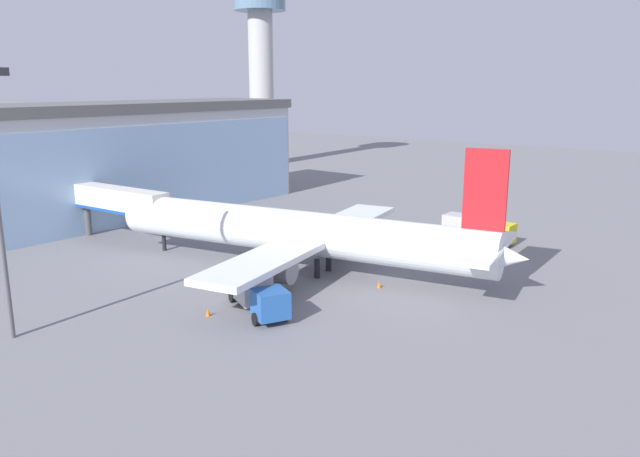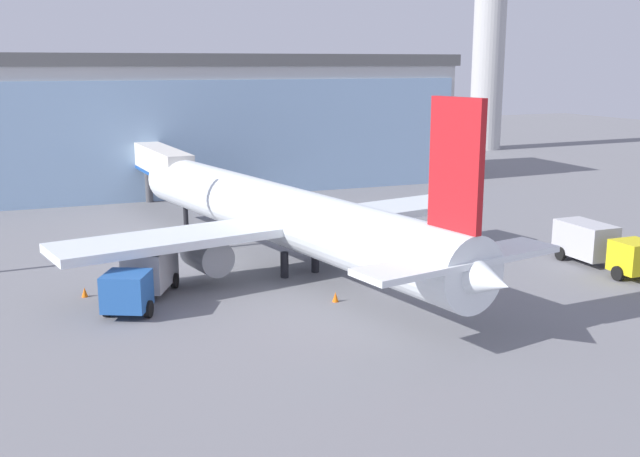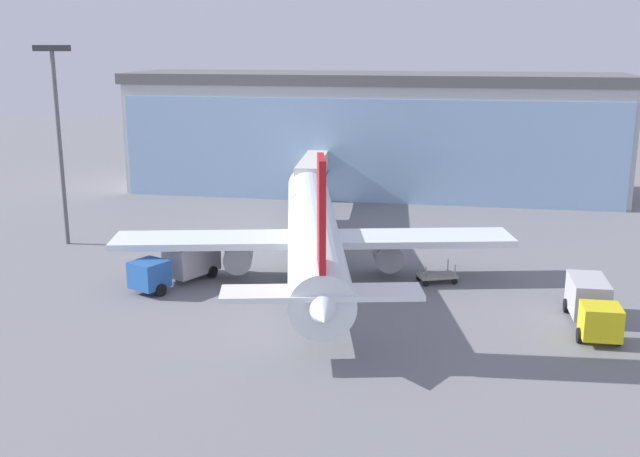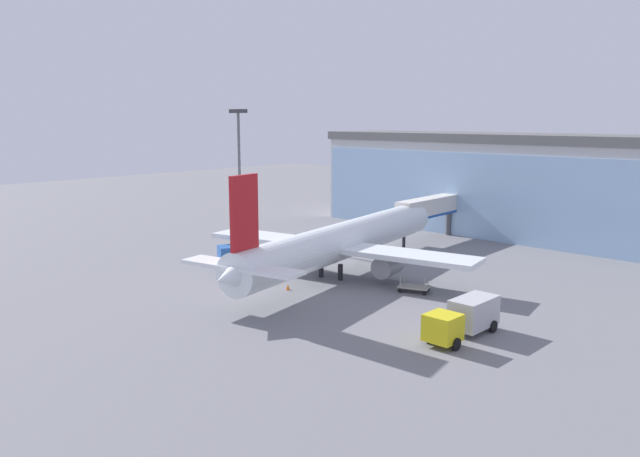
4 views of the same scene
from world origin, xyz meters
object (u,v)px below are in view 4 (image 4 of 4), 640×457
object	(u,v)px
jet_bridge	(430,208)
safety_cone_nose	(288,287)
apron_light_mast	(239,162)
fuel_truck	(464,317)
catering_truck	(255,252)
safety_cone_wingtip	(250,256)
airplane	(341,242)
baggage_cart	(414,287)

from	to	relation	value
jet_bridge	safety_cone_nose	distance (m)	30.06
apron_light_mast	fuel_truck	bearing A→B (deg)	-18.97
jet_bridge	safety_cone_nose	xyz separation A→B (m)	(3.22, -29.61, -4.03)
apron_light_mast	fuel_truck	size ratio (longest dim) A/B	2.31
catering_truck	safety_cone_nose	bearing A→B (deg)	92.43
jet_bridge	catering_truck	size ratio (longest dim) A/B	1.83
safety_cone_nose	jet_bridge	bearing A→B (deg)	96.20
apron_light_mast	safety_cone_wingtip	xyz separation A→B (m)	(10.20, -7.41, -9.94)
jet_bridge	airplane	xyz separation A→B (m)	(3.11, -21.73, -0.88)
jet_bridge	safety_cone_wingtip	world-z (taller)	jet_bridge
safety_cone_nose	safety_cone_wingtip	size ratio (longest dim) A/B	1.00
airplane	baggage_cart	size ratio (longest dim) A/B	12.25
jet_bridge	catering_truck	xyz separation A→B (m)	(-6.39, -25.05, -2.83)
baggage_cart	safety_cone_wingtip	xyz separation A→B (m)	(-21.81, -0.74, -0.23)
baggage_cart	safety_cone_nose	xyz separation A→B (m)	(-9.23, -7.22, -0.23)
apron_light_mast	safety_cone_nose	bearing A→B (deg)	-31.36
airplane	safety_cone_nose	world-z (taller)	airplane
airplane	safety_cone_nose	distance (m)	8.49
baggage_cart	fuel_truck	bearing A→B (deg)	-58.20
fuel_truck	baggage_cart	xyz separation A→B (m)	(-9.36, 7.56, -0.97)
safety_cone_nose	apron_light_mast	bearing A→B (deg)	148.64
safety_cone_nose	baggage_cart	bearing A→B (deg)	38.04
apron_light_mast	safety_cone_nose	xyz separation A→B (m)	(22.78, -13.88, -9.94)
apron_light_mast	fuel_truck	world-z (taller)	apron_light_mast
jet_bridge	baggage_cart	distance (m)	25.90
airplane	safety_cone_wingtip	size ratio (longest dim) A/B	70.63
baggage_cart	safety_cone_nose	distance (m)	11.72
baggage_cart	apron_light_mast	bearing A→B (deg)	148.97
jet_bridge	apron_light_mast	size ratio (longest dim) A/B	0.80
baggage_cart	safety_cone_nose	size ratio (longest dim) A/B	5.77
safety_cone_wingtip	apron_light_mast	bearing A→B (deg)	144.01
fuel_truck	apron_light_mast	bearing A→B (deg)	-107.34
catering_truck	fuel_truck	xyz separation A→B (m)	(28.19, -4.90, 0.00)
apron_light_mast	safety_cone_wingtip	bearing A→B (deg)	-35.99
jet_bridge	safety_cone_nose	bearing A→B (deg)	-175.90
apron_light_mast	baggage_cart	size ratio (longest dim) A/B	5.36
apron_light_mast	catering_truck	bearing A→B (deg)	-35.28
jet_bridge	safety_cone_nose	size ratio (longest dim) A/B	24.87
catering_truck	safety_cone_wingtip	xyz separation A→B (m)	(-2.98, 1.92, -1.19)
jet_bridge	baggage_cart	bearing A→B (deg)	-153.04
safety_cone_wingtip	jet_bridge	bearing A→B (deg)	67.96
airplane	catering_truck	xyz separation A→B (m)	(-9.49, -3.32, -1.96)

